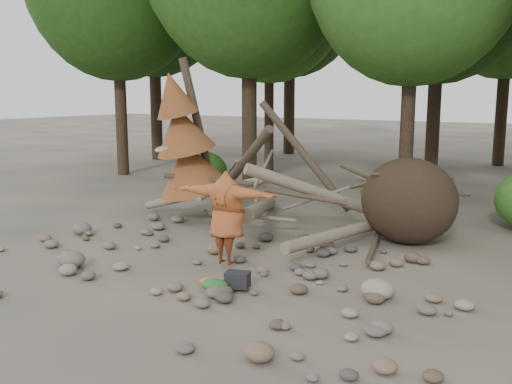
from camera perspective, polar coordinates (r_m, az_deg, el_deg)
The scene contains 13 objects.
ground at distance 11.06m, azimuth -5.12°, elevation -8.21°, with size 120.00×120.00×0.00m, color #514C44.
deadfall_pile at distance 13.58m, azimuth 12.62°, elevation -0.85°, with size 8.55×5.24×3.30m.
dead_conifer at distance 15.15m, azimuth -7.08°, elevation 4.85°, with size 2.06×2.16×4.35m.
bush_left at distance 19.76m, azimuth -5.46°, elevation 2.00°, with size 1.80×1.80×1.44m, color #234F15.
bush_mid at distance 17.36m, azimuth 12.64°, elevation 0.16°, with size 1.40×1.40×1.12m, color #2F651D.
frisbee_thrower at distance 11.22m, azimuth -2.94°, elevation -2.56°, with size 2.67×0.91×2.33m.
backpack at distance 10.14m, azimuth -1.87°, elevation -9.06°, with size 0.42×0.28×0.28m, color black.
cloth_green at distance 10.08m, azimuth -4.14°, elevation -9.49°, with size 0.48×0.40×0.18m, color #286429.
cloth_orange at distance 10.36m, azimuth -4.85°, elevation -9.15°, with size 0.32×0.26×0.12m, color #C76022.
boulder_front_left at distance 11.95m, azimuth -17.98°, elevation -6.43°, with size 0.57×0.51×0.34m, color #6C665A.
boulder_front_right at distance 7.66m, azimuth 0.29°, elevation -15.69°, with size 0.42×0.38×0.25m, color brown.
boulder_mid_right at distance 9.95m, azimuth 12.04°, elevation -9.48°, with size 0.56×0.51×0.34m, color gray.
boulder_mid_left at distance 14.59m, azimuth -17.01°, elevation -3.52°, with size 0.50×0.45×0.30m, color #6A6159.
Camera 1 is at (6.32, -8.40, 3.45)m, focal length 40.00 mm.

